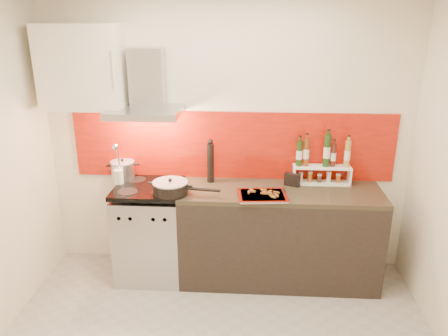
# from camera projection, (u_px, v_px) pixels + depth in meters

# --- Properties ---
(back_wall) EXTENTS (3.40, 0.02, 2.60)m
(back_wall) POSITION_uv_depth(u_px,v_px,m) (227.00, 137.00, 4.07)
(back_wall) COLOR silver
(back_wall) RESTS_ON ground
(backsplash) EXTENTS (3.00, 0.02, 0.64)m
(backsplash) POSITION_uv_depth(u_px,v_px,m) (232.00, 146.00, 4.08)
(backsplash) COLOR maroon
(backsplash) RESTS_ON back_wall
(range_stove) EXTENTS (0.60, 0.60, 0.91)m
(range_stove) POSITION_uv_depth(u_px,v_px,m) (151.00, 232.00, 4.11)
(range_stove) COLOR #B7B7BA
(range_stove) RESTS_ON ground
(counter) EXTENTS (1.80, 0.60, 0.90)m
(counter) POSITION_uv_depth(u_px,v_px,m) (279.00, 235.00, 4.04)
(counter) COLOR black
(counter) RESTS_ON ground
(range_hood) EXTENTS (0.62, 0.50, 0.61)m
(range_hood) POSITION_uv_depth(u_px,v_px,m) (146.00, 91.00, 3.81)
(range_hood) COLOR #B7B7BA
(range_hood) RESTS_ON back_wall
(upper_cabinet) EXTENTS (0.70, 0.35, 0.72)m
(upper_cabinet) POSITION_uv_depth(u_px,v_px,m) (82.00, 67.00, 3.77)
(upper_cabinet) COLOR white
(upper_cabinet) RESTS_ON back_wall
(stock_pot) EXTENTS (0.23, 0.23, 0.19)m
(stock_pot) POSITION_uv_depth(u_px,v_px,m) (123.00, 170.00, 4.12)
(stock_pot) COLOR #B7B7BA
(stock_pot) RESTS_ON range_stove
(saute_pan) EXTENTS (0.59, 0.31, 0.14)m
(saute_pan) POSITION_uv_depth(u_px,v_px,m) (171.00, 187.00, 3.78)
(saute_pan) COLOR black
(saute_pan) RESTS_ON range_stove
(utensil_jar) EXTENTS (0.08, 0.13, 0.41)m
(utensil_jar) POSITION_uv_depth(u_px,v_px,m) (118.00, 172.00, 3.97)
(utensil_jar) COLOR silver
(utensil_jar) RESTS_ON range_stove
(pepper_mill) EXTENTS (0.06, 0.06, 0.41)m
(pepper_mill) POSITION_uv_depth(u_px,v_px,m) (210.00, 161.00, 4.02)
(pepper_mill) COLOR black
(pepper_mill) RESTS_ON counter
(step_shelf) EXTENTS (0.52, 0.14, 0.47)m
(step_shelf) POSITION_uv_depth(u_px,v_px,m) (322.00, 164.00, 3.98)
(step_shelf) COLOR white
(step_shelf) RESTS_ON counter
(caddy_box) EXTENTS (0.15, 0.11, 0.12)m
(caddy_box) POSITION_uv_depth(u_px,v_px,m) (292.00, 180.00, 3.97)
(caddy_box) COLOR black
(caddy_box) RESTS_ON counter
(baking_tray) EXTENTS (0.45, 0.36, 0.03)m
(baking_tray) POSITION_uv_depth(u_px,v_px,m) (263.00, 195.00, 3.74)
(baking_tray) COLOR silver
(baking_tray) RESTS_ON counter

